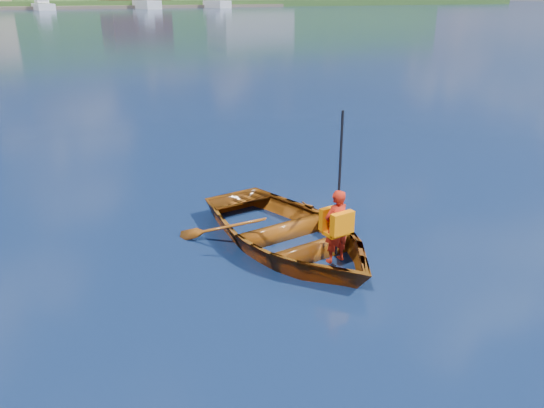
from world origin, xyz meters
name	(u,v)px	position (x,y,z in m)	size (l,w,h in m)	color
ground	(294,215)	(0.00, 0.00, 0.00)	(600.00, 600.00, 0.00)	#0F2B3E
rowboat	(288,233)	(-0.71, -0.95, 0.21)	(2.72, 3.65, 0.72)	brown
child_paddler	(336,225)	(-0.50, -1.84, 0.63)	(0.39, 0.36, 2.02)	#B61D0D
dock	(12,8)	(8.93, 148.00, 0.40)	(160.03, 10.49, 0.80)	brown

